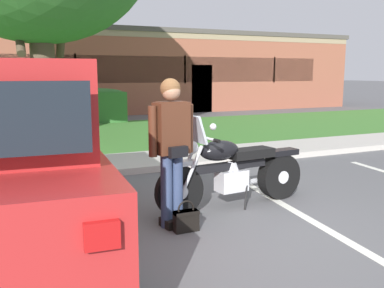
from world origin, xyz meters
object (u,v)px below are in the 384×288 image
hedge_center_left (89,105)px  motorcycle (238,170)px  brick_building (61,71)px  rider_person (172,142)px  handbag (186,219)px

hedge_center_left → motorcycle: bearing=-90.0°
motorcycle → brick_building: bearing=90.1°
rider_person → hedge_center_left: (1.08, 10.44, -0.34)m
rider_person → hedge_center_left: bearing=84.1°
motorcycle → brick_building: 16.82m
rider_person → brick_building: brick_building is taller
motorcycle → handbag: (-1.00, -0.59, -0.34)m
hedge_center_left → brick_building: brick_building is taller
handbag → brick_building: brick_building is taller
rider_person → hedge_center_left: rider_person is taller
rider_person → handbag: size_ratio=4.74×
rider_person → brick_building: size_ratio=0.06×
rider_person → handbag: 0.88m
motorcycle → brick_building: size_ratio=0.08×
handbag → brick_building: (0.98, 17.36, 1.68)m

